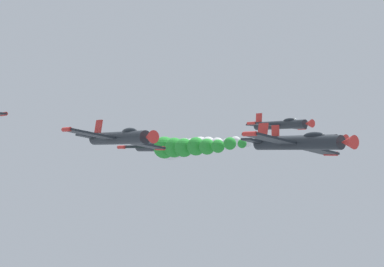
# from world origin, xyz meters

# --- Properties ---
(airplane_lead) EXTENTS (9.49, 10.35, 2.82)m
(airplane_lead) POSITION_xyz_m (0.53, 15.09, 71.73)
(airplane_lead) COLOR #23282D
(smoke_trail_lead) EXTENTS (2.47, 13.26, 2.30)m
(smoke_trail_lead) POSITION_xyz_m (0.85, -0.29, 71.45)
(smoke_trail_lead) COLOR green
(airplane_left_inner) EXTENTS (9.56, 10.35, 2.32)m
(airplane_left_inner) POSITION_xyz_m (-11.06, 4.77, 72.20)
(airplane_left_inner) COLOR #23282D
(smoke_trail_left_inner) EXTENTS (3.10, 21.51, 3.20)m
(smoke_trail_left_inner) POSITION_xyz_m (-11.63, -16.87, 71.54)
(smoke_trail_left_inner) COLOR white
(airplane_right_inner) EXTENTS (9.49, 10.35, 2.82)m
(airplane_right_inner) POSITION_xyz_m (10.18, 3.45, 72.20)
(airplane_right_inner) COLOR #23282D
(airplane_left_outer) EXTENTS (9.56, 10.35, 2.32)m
(airplane_left_outer) POSITION_xyz_m (-0.56, -6.63, 71.59)
(airplane_left_outer) COLOR #23282D
(airplane_right_outer) EXTENTS (9.57, 10.35, 2.34)m
(airplane_right_outer) POSITION_xyz_m (-20.09, -7.91, 74.51)
(airplane_right_outer) COLOR #23282D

